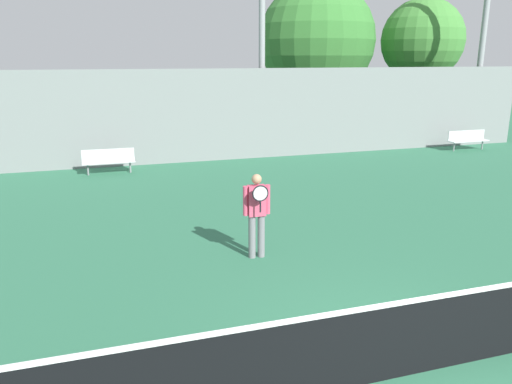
% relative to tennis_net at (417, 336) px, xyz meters
% --- Properties ---
extents(ground_plane, '(100.00, 100.00, 0.00)m').
position_rel_tennis_net_xyz_m(ground_plane, '(0.00, 0.00, -0.53)').
color(ground_plane, '#2D6B4C').
extents(tennis_net, '(10.13, 0.09, 1.04)m').
position_rel_tennis_net_xyz_m(tennis_net, '(0.00, 0.00, 0.00)').
color(tennis_net, '#195128').
rests_on(tennis_net, ground_plane).
extents(tennis_player, '(0.54, 0.41, 1.68)m').
position_rel_tennis_net_xyz_m(tennis_player, '(-0.73, 4.17, 0.41)').
color(tennis_player, slate).
rests_on(tennis_player, ground_plane).
extents(bench_courtside_far, '(1.72, 0.40, 0.82)m').
position_rel_tennis_net_xyz_m(bench_courtside_far, '(-3.29, 12.68, -0.03)').
color(bench_courtside_far, silver).
rests_on(bench_courtside_far, ground_plane).
extents(bench_adjacent_court, '(1.80, 0.40, 0.82)m').
position_rel_tennis_net_xyz_m(bench_adjacent_court, '(11.33, 12.68, -0.03)').
color(bench_adjacent_court, silver).
rests_on(bench_adjacent_court, ground_plane).
extents(light_pole_center_back, '(0.90, 0.60, 10.11)m').
position_rel_tennis_net_xyz_m(light_pole_center_back, '(12.64, 13.94, 5.35)').
color(light_pole_center_back, '#939399').
rests_on(light_pole_center_back, ground_plane).
extents(back_fence, '(28.91, 0.06, 3.42)m').
position_rel_tennis_net_xyz_m(back_fence, '(0.00, 13.76, 1.18)').
color(back_fence, gray).
rests_on(back_fence, ground_plane).
extents(tree_green_tall, '(5.78, 5.78, 7.52)m').
position_rel_tennis_net_xyz_m(tree_green_tall, '(7.23, 19.33, 4.09)').
color(tree_green_tall, brown).
rests_on(tree_green_tall, ground_plane).
extents(tree_green_broad, '(4.13, 4.13, 6.70)m').
position_rel_tennis_net_xyz_m(tree_green_broad, '(12.45, 17.99, 4.07)').
color(tree_green_broad, brown).
rests_on(tree_green_broad, ground_plane).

